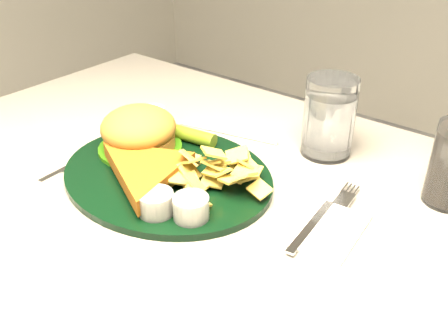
# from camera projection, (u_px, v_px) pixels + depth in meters

# --- Properties ---
(dinner_plate) EXTENTS (0.36, 0.30, 0.08)m
(dinner_plate) POSITION_uv_depth(u_px,v_px,m) (166.00, 156.00, 0.76)
(dinner_plate) COLOR black
(dinner_plate) RESTS_ON table
(water_glass) EXTENTS (0.09, 0.09, 0.13)m
(water_glass) POSITION_uv_depth(u_px,v_px,m) (329.00, 117.00, 0.82)
(water_glass) COLOR white
(water_glass) RESTS_ON table
(fork_napkin) EXTENTS (0.15, 0.18, 0.01)m
(fork_napkin) POSITION_uv_depth(u_px,v_px,m) (315.00, 223.00, 0.67)
(fork_napkin) COLOR white
(fork_napkin) RESTS_ON table
(spoon) EXTENTS (0.05, 0.15, 0.01)m
(spoon) POSITION_uv_depth(u_px,v_px,m) (68.00, 166.00, 0.80)
(spoon) COLOR silver
(spoon) RESTS_ON table
(ramekin) EXTENTS (0.06, 0.06, 0.03)m
(ramekin) POSITION_uv_depth(u_px,v_px,m) (153.00, 115.00, 0.95)
(ramekin) COLOR white
(ramekin) RESTS_ON table
(wrapped_straw) EXTENTS (0.21, 0.11, 0.01)m
(wrapped_straw) POSITION_uv_depth(u_px,v_px,m) (227.00, 132.00, 0.91)
(wrapped_straw) COLOR silver
(wrapped_straw) RESTS_ON table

